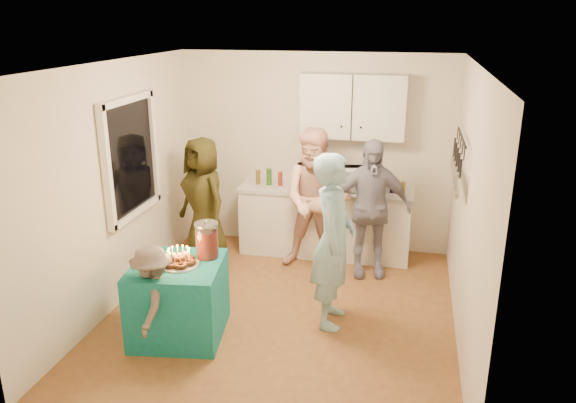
% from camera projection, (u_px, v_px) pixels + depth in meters
% --- Properties ---
extents(floor, '(4.00, 4.00, 0.00)m').
position_uv_depth(floor, '(281.00, 313.00, 6.00)').
color(floor, brown).
rests_on(floor, ground).
extents(ceiling, '(4.00, 4.00, 0.00)m').
position_uv_depth(ceiling, '(280.00, 64.00, 5.18)').
color(ceiling, white).
rests_on(ceiling, floor).
extents(back_wall, '(3.60, 3.60, 0.00)m').
position_uv_depth(back_wall, '(315.00, 152.00, 7.44)').
color(back_wall, silver).
rests_on(back_wall, floor).
extents(left_wall, '(4.00, 4.00, 0.00)m').
position_uv_depth(left_wall, '(116.00, 187.00, 5.96)').
color(left_wall, silver).
rests_on(left_wall, floor).
extents(right_wall, '(4.00, 4.00, 0.00)m').
position_uv_depth(right_wall, '(468.00, 211.00, 5.22)').
color(right_wall, silver).
rests_on(right_wall, floor).
extents(window_night, '(0.04, 1.00, 1.20)m').
position_uv_depth(window_night, '(130.00, 157.00, 6.15)').
color(window_night, black).
rests_on(window_night, left_wall).
extents(counter, '(2.20, 0.58, 0.86)m').
position_uv_depth(counter, '(325.00, 223.00, 7.40)').
color(counter, white).
rests_on(counter, floor).
extents(countertop, '(2.24, 0.62, 0.05)m').
position_uv_depth(countertop, '(326.00, 190.00, 7.25)').
color(countertop, beige).
rests_on(countertop, counter).
extents(upper_cabinet, '(1.30, 0.30, 0.80)m').
position_uv_depth(upper_cabinet, '(353.00, 106.00, 6.99)').
color(upper_cabinet, white).
rests_on(upper_cabinet, back_wall).
extents(pot_rack, '(0.12, 1.00, 0.60)m').
position_uv_depth(pot_rack, '(458.00, 161.00, 5.79)').
color(pot_rack, black).
rests_on(pot_rack, right_wall).
extents(microwave, '(0.59, 0.47, 0.29)m').
position_uv_depth(microwave, '(363.00, 179.00, 7.10)').
color(microwave, white).
rests_on(microwave, countertop).
extents(party_table, '(0.96, 0.96, 0.76)m').
position_uv_depth(party_table, '(179.00, 299.00, 5.51)').
color(party_table, '#117472').
rests_on(party_table, floor).
extents(donut_cake, '(0.38, 0.38, 0.18)m').
position_uv_depth(donut_cake, '(179.00, 256.00, 5.34)').
color(donut_cake, '#381C0C').
rests_on(donut_cake, party_table).
extents(punch_jar, '(0.22, 0.22, 0.34)m').
position_uv_depth(punch_jar, '(207.00, 241.00, 5.49)').
color(punch_jar, '#B3190E').
rests_on(punch_jar, party_table).
extents(man_birthday, '(0.46, 0.68, 1.80)m').
position_uv_depth(man_birthday, '(333.00, 241.00, 5.58)').
color(man_birthday, '#94C4D7').
rests_on(man_birthday, floor).
extents(woman_back_left, '(0.94, 0.87, 1.61)m').
position_uv_depth(woman_back_left, '(203.00, 200.00, 7.11)').
color(woman_back_left, '#514A17').
rests_on(woman_back_left, floor).
extents(woman_back_center, '(0.91, 0.73, 1.77)m').
position_uv_depth(woman_back_center, '(317.00, 200.00, 6.85)').
color(woman_back_center, '#F0947D').
rests_on(woman_back_center, floor).
extents(woman_back_right, '(1.06, 0.62, 1.69)m').
position_uv_depth(woman_back_right, '(369.00, 208.00, 6.68)').
color(woman_back_right, '#131038').
rests_on(woman_back_right, floor).
extents(child_near_left, '(0.54, 0.76, 1.06)m').
position_uv_depth(child_near_left, '(154.00, 300.00, 5.19)').
color(child_near_left, '#5D514A').
rests_on(child_near_left, floor).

